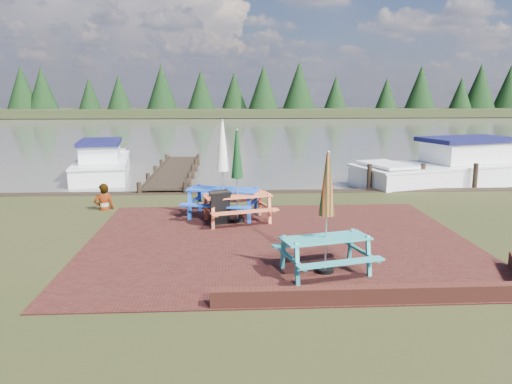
{
  "coord_description": "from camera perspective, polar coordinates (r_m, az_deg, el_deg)",
  "views": [
    {
      "loc": [
        -1.18,
        -10.3,
        3.47
      ],
      "look_at": [
        -0.48,
        2.04,
        1.0
      ],
      "focal_mm": 35.0,
      "sensor_mm": 36.0,
      "label": 1
    }
  ],
  "objects": [
    {
      "name": "chalkboard",
      "position": [
        13.22,
        -4.14,
        -1.83
      ],
      "size": [
        0.6,
        0.77,
        0.91
      ],
      "rotation": [
        0.0,
        0.0,
        0.49
      ],
      "color": "black",
      "rests_on": "ground"
    },
    {
      "name": "boat_near",
      "position": [
        21.53,
        21.34,
        2.39
      ],
      "size": [
        8.13,
        4.84,
        2.08
      ],
      "rotation": [
        0.0,
        0.0,
        1.87
      ],
      "color": "white",
      "rests_on": "ground"
    },
    {
      "name": "far_treeline",
      "position": [
        76.31,
        -2.39,
        11.15
      ],
      "size": [
        120.0,
        10.0,
        8.1
      ],
      "color": "black",
      "rests_on": "ground"
    },
    {
      "name": "ground",
      "position": [
        10.93,
        3.15,
        -7.22
      ],
      "size": [
        120.0,
        120.0,
        0.0
      ],
      "primitive_type": "plane",
      "color": "black",
      "rests_on": "ground"
    },
    {
      "name": "brick_wall",
      "position": [
        9.18,
        18.58,
        -10.52
      ],
      "size": [
        6.21,
        1.79,
        0.3
      ],
      "color": "#4C1E16",
      "rests_on": "ground"
    },
    {
      "name": "boat_jetty",
      "position": [
        23.07,
        -17.15,
        3.02
      ],
      "size": [
        3.14,
        6.56,
        1.83
      ],
      "rotation": [
        0.0,
        0.0,
        0.16
      ],
      "color": "white",
      "rests_on": "ground"
    },
    {
      "name": "picnic_table_red",
      "position": [
        13.4,
        -2.15,
        0.15
      ],
      "size": [
        2.18,
        2.04,
        2.51
      ],
      "rotation": [
        0.0,
        0.0,
        0.28
      ],
      "color": "#E26539",
      "rests_on": "ground"
    },
    {
      "name": "water",
      "position": [
        47.44,
        -1.81,
        7.1
      ],
      "size": [
        120.0,
        60.0,
        0.02
      ],
      "primitive_type": "cube",
      "color": "#48463E",
      "rests_on": "ground"
    },
    {
      "name": "picnic_table_teal",
      "position": [
        9.72,
        8.01,
        -4.54
      ],
      "size": [
        2.04,
        1.9,
        2.38
      ],
      "rotation": [
        0.0,
        0.0,
        0.25
      ],
      "color": "teal",
      "rests_on": "ground"
    },
    {
      "name": "paving",
      "position": [
        11.88,
        2.62,
        -5.65
      ],
      "size": [
        9.0,
        7.5,
        0.02
      ],
      "primitive_type": "cube",
      "color": "#391412",
      "rests_on": "ground"
    },
    {
      "name": "person",
      "position": [
        15.54,
        -17.11,
        0.88
      ],
      "size": [
        0.67,
        0.54,
        1.59
      ],
      "primitive_type": "imported",
      "rotation": [
        0.0,
        0.0,
        3.45
      ],
      "color": "gray",
      "rests_on": "ground"
    },
    {
      "name": "jetty",
      "position": [
        21.96,
        -9.27,
        2.36
      ],
      "size": [
        1.76,
        9.08,
        1.0
      ],
      "color": "black",
      "rests_on": "ground"
    },
    {
      "name": "picnic_table_blue",
      "position": [
        13.95,
        -3.8,
        0.89
      ],
      "size": [
        2.37,
        2.22,
        2.72
      ],
      "rotation": [
        0.0,
        0.0,
        -0.29
      ],
      "color": "blue",
      "rests_on": "ground"
    }
  ]
}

